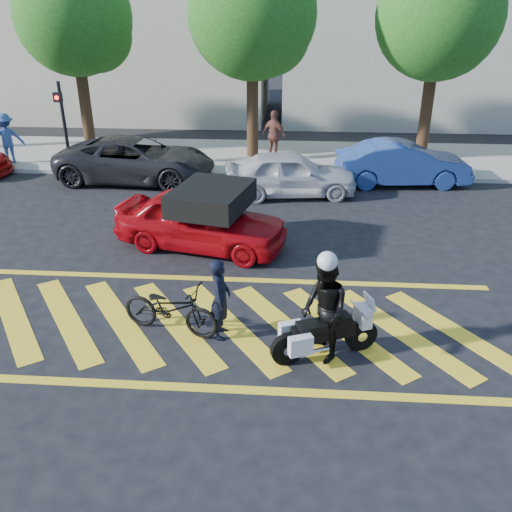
# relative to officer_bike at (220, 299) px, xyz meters

# --- Properties ---
(ground) EXTENTS (90.00, 90.00, 0.00)m
(ground) POSITION_rel_officer_bike_xyz_m (-0.35, 0.33, -0.79)
(ground) COLOR black
(ground) RESTS_ON ground
(sidewalk) EXTENTS (60.00, 5.00, 0.15)m
(sidewalk) POSITION_rel_officer_bike_xyz_m (-0.35, 12.33, -0.72)
(sidewalk) COLOR #9E998E
(sidewalk) RESTS_ON ground
(crosswalk) EXTENTS (12.33, 4.00, 0.01)m
(crosswalk) POSITION_rel_officer_bike_xyz_m (-0.39, 0.33, -0.79)
(crosswalk) COLOR yellow
(crosswalk) RESTS_ON ground
(building_left) EXTENTS (16.00, 8.00, 10.00)m
(building_left) POSITION_rel_officer_bike_xyz_m (-8.35, 21.33, 4.21)
(building_left) COLOR beige
(building_left) RESTS_ON ground
(building_right) EXTENTS (16.00, 8.00, 11.00)m
(building_right) POSITION_rel_officer_bike_xyz_m (8.65, 21.33, 4.71)
(building_right) COLOR beige
(building_right) RESTS_ON ground
(tree_left) EXTENTS (4.20, 4.20, 7.26)m
(tree_left) POSITION_rel_officer_bike_xyz_m (-6.73, 12.40, 4.20)
(tree_left) COLOR black
(tree_left) RESTS_ON ground
(tree_center) EXTENTS (4.60, 4.60, 7.56)m
(tree_center) POSITION_rel_officer_bike_xyz_m (-0.22, 12.40, 4.30)
(tree_center) COLOR black
(tree_center) RESTS_ON ground
(tree_right) EXTENTS (4.40, 4.40, 7.41)m
(tree_right) POSITION_rel_officer_bike_xyz_m (6.28, 12.40, 4.25)
(tree_right) COLOR black
(tree_right) RESTS_ON ground
(signal_pole) EXTENTS (0.28, 0.43, 3.20)m
(signal_pole) POSITION_rel_officer_bike_xyz_m (-6.85, 10.07, 1.12)
(signal_pole) COLOR black
(signal_pole) RESTS_ON ground
(officer_bike) EXTENTS (0.39, 0.59, 1.59)m
(officer_bike) POSITION_rel_officer_bike_xyz_m (0.00, 0.00, 0.00)
(officer_bike) COLOR black
(officer_bike) RESTS_ON ground
(bicycle) EXTENTS (2.05, 1.16, 1.02)m
(bicycle) POSITION_rel_officer_bike_xyz_m (-0.97, 0.07, -0.28)
(bicycle) COLOR black
(bicycle) RESTS_ON ground
(police_motorcycle) EXTENTS (1.93, 1.06, 0.89)m
(police_motorcycle) POSITION_rel_officer_bike_xyz_m (1.89, -0.55, -0.31)
(police_motorcycle) COLOR black
(police_motorcycle) RESTS_ON ground
(officer_moto) EXTENTS (1.01, 1.13, 1.90)m
(officer_moto) POSITION_rel_officer_bike_xyz_m (1.88, -0.53, 0.16)
(officer_moto) COLOR black
(officer_moto) RESTS_ON ground
(red_convertible) EXTENTS (4.63, 2.72, 1.48)m
(red_convertible) POSITION_rel_officer_bike_xyz_m (-1.01, 3.96, -0.06)
(red_convertible) COLOR #A6070E
(red_convertible) RESTS_ON ground
(parked_mid_left) EXTENTS (5.52, 2.81, 1.49)m
(parked_mid_left) POSITION_rel_officer_bike_xyz_m (-4.14, 9.29, -0.05)
(parked_mid_left) COLOR black
(parked_mid_left) RESTS_ON ground
(parked_mid_right) EXTENTS (4.36, 2.17, 1.43)m
(parked_mid_right) POSITION_rel_officer_bike_xyz_m (1.18, 8.13, -0.08)
(parked_mid_right) COLOR silver
(parked_mid_right) RESTS_ON ground
(parked_right) EXTENTS (4.52, 1.89, 1.45)m
(parked_right) POSITION_rel_officer_bike_xyz_m (4.95, 9.53, -0.07)
(parked_right) COLOR navy
(parked_right) RESTS_ON ground
(pedestrian_left) EXTENTS (1.37, 1.21, 1.84)m
(pedestrian_left) POSITION_rel_officer_bike_xyz_m (-9.36, 10.66, 0.27)
(pedestrian_left) COLOR #33538E
(pedestrian_left) RESTS_ON sidewalk
(pedestrian_right) EXTENTS (1.15, 1.02, 1.87)m
(pedestrian_right) POSITION_rel_officer_bike_xyz_m (0.52, 11.80, 0.29)
(pedestrian_right) COLOR brown
(pedestrian_right) RESTS_ON sidewalk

